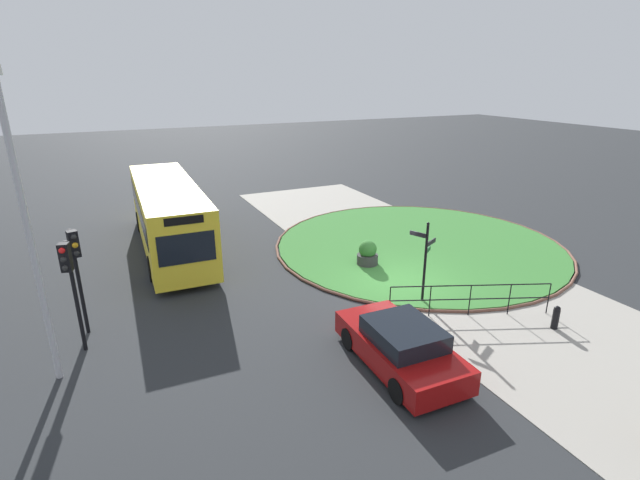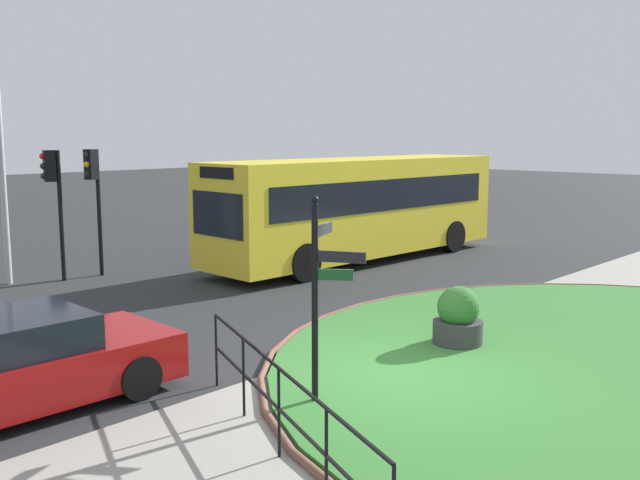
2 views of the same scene
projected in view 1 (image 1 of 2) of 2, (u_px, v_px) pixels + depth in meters
The scene contains 13 objects.
ground at pixel (399, 284), 17.73m from camera, with size 120.00×120.00×0.00m, color #282B2D.
sidewalk_paving at pixel (446, 274), 18.62m from camera, with size 32.00×7.58×0.02m, color #9E998E.
grass_island at pixel (418, 245), 21.72m from camera, with size 12.89×12.89×0.10m, color #387A33.
grass_kerb_ring at pixel (418, 244), 21.72m from camera, with size 13.20×13.20×0.11m, color brown.
signpost_directional at pixel (425, 257), 15.84m from camera, with size 0.66×0.90×2.92m.
bollard_foreground at pixel (556, 317), 14.50m from camera, with size 0.21×0.21×0.79m.
railing_grass_edge at pixel (470, 296), 15.20m from camera, with size 2.06×4.88×1.10m.
bus_yellow at pixel (169, 215), 20.76m from camera, with size 10.36×2.72×3.02m.
car_near_lane at pixel (400, 346), 12.57m from camera, with size 4.20×1.99×1.32m.
traffic_light_near at pixel (69, 273), 12.58m from camera, with size 0.48×0.32×3.33m.
traffic_light_far at pixel (76, 259), 13.51m from camera, with size 0.48×0.32×3.34m.
lamppost_tall at pixel (27, 227), 10.92m from camera, with size 0.32×0.32×7.68m.
planter_near_signpost at pixel (368, 255), 19.25m from camera, with size 0.87×0.87×1.11m.
Camera 1 is at (-13.31, 9.65, 7.49)m, focal length 26.37 mm.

